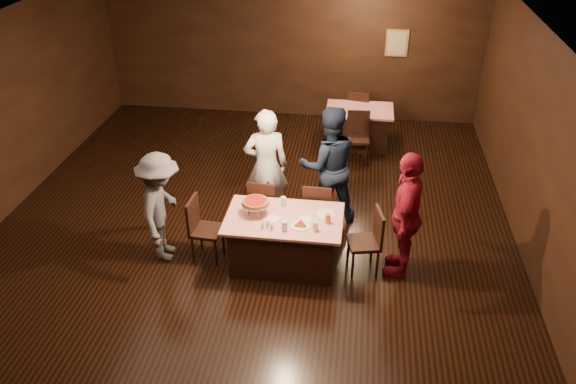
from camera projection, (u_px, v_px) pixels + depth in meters
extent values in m
plane|color=black|center=(248.00, 243.00, 8.44)|extent=(10.00, 10.00, 0.00)
cube|color=silver|center=(239.00, 45.00, 6.90)|extent=(8.00, 10.00, 0.04)
cube|color=black|center=(291.00, 48.00, 11.92)|extent=(8.00, 0.04, 3.00)
cube|color=black|center=(549.00, 173.00, 7.20)|extent=(0.04, 10.00, 3.00)
cube|color=tan|center=(397.00, 43.00, 11.54)|extent=(0.46, 0.03, 0.56)
cube|color=beige|center=(397.00, 43.00, 11.52)|extent=(0.38, 0.01, 0.48)
cube|color=#A4160A|center=(284.00, 241.00, 7.83)|extent=(1.60, 1.00, 0.77)
cube|color=#B00B1D|center=(358.00, 127.00, 11.12)|extent=(1.30, 0.90, 0.77)
cube|color=black|center=(265.00, 205.00, 8.47)|extent=(0.45, 0.45, 0.95)
cube|color=black|center=(318.00, 209.00, 8.37)|extent=(0.43, 0.43, 0.95)
cube|color=black|center=(207.00, 229.00, 7.91)|extent=(0.45, 0.45, 0.95)
cube|color=black|center=(364.00, 242.00, 7.65)|extent=(0.50, 0.50, 0.95)
cube|color=black|center=(358.00, 138.00, 10.48)|extent=(0.44, 0.44, 0.95)
cube|color=black|center=(360.00, 111.00, 11.58)|extent=(0.49, 0.49, 0.95)
imported|color=white|center=(266.00, 166.00, 8.58)|extent=(0.77, 0.60, 1.85)
imported|color=#131D31|center=(329.00, 165.00, 8.54)|extent=(1.08, 0.94, 1.91)
imported|color=#545358|center=(161.00, 207.00, 7.76)|extent=(0.69, 1.10, 1.63)
imported|color=maroon|center=(406.00, 215.00, 7.42)|extent=(0.62, 1.13, 1.83)
cylinder|color=black|center=(257.00, 205.00, 7.77)|extent=(0.01, 0.01, 0.15)
cylinder|color=black|center=(249.00, 210.00, 7.65)|extent=(0.01, 0.01, 0.15)
cylinder|color=black|center=(261.00, 211.00, 7.63)|extent=(0.01, 0.01, 0.15)
cylinder|color=silver|center=(255.00, 204.00, 7.64)|extent=(0.38, 0.38, 0.01)
cylinder|color=#B27233|center=(255.00, 202.00, 7.62)|extent=(0.35, 0.35, 0.05)
cylinder|color=#A5140C|center=(255.00, 200.00, 7.61)|extent=(0.30, 0.30, 0.01)
cylinder|color=white|center=(301.00, 226.00, 7.44)|extent=(0.25, 0.25, 0.01)
cylinder|color=#B27233|center=(301.00, 224.00, 7.43)|extent=(0.18, 0.18, 0.04)
cylinder|color=#A5140C|center=(301.00, 223.00, 7.42)|extent=(0.14, 0.14, 0.01)
cylinder|color=white|center=(325.00, 214.00, 7.69)|extent=(0.25, 0.25, 0.01)
cylinder|color=silver|center=(284.00, 226.00, 7.33)|extent=(0.08, 0.08, 0.14)
cylinder|color=silver|center=(315.00, 226.00, 7.33)|extent=(0.08, 0.08, 0.14)
cylinder|color=#BF7F26|center=(328.00, 219.00, 7.48)|extent=(0.08, 0.08, 0.14)
cylinder|color=silver|center=(283.00, 201.00, 7.86)|extent=(0.08, 0.08, 0.14)
cylinder|color=silver|center=(268.00, 224.00, 7.42)|extent=(0.04, 0.04, 0.08)
cylinder|color=silver|center=(268.00, 222.00, 7.39)|extent=(0.05, 0.05, 0.02)
cylinder|color=silver|center=(272.00, 227.00, 7.37)|extent=(0.04, 0.04, 0.08)
cylinder|color=silver|center=(272.00, 224.00, 7.35)|extent=(0.05, 0.05, 0.02)
cylinder|color=silver|center=(263.00, 226.00, 7.38)|extent=(0.04, 0.04, 0.08)
cylinder|color=silver|center=(263.00, 223.00, 7.36)|extent=(0.05, 0.05, 0.02)
cube|color=white|center=(306.00, 219.00, 7.59)|extent=(0.19, 0.19, 0.01)
cube|color=white|center=(272.00, 219.00, 7.60)|extent=(0.21, 0.21, 0.01)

